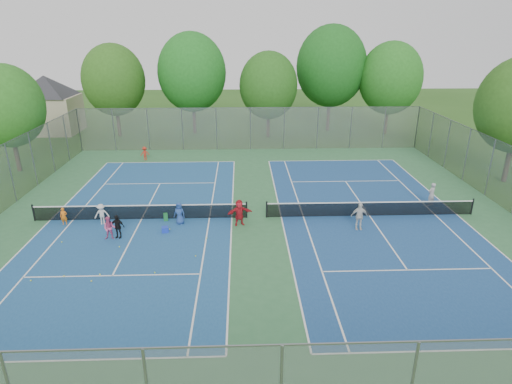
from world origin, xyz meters
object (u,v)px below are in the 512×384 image
ball_hopper (166,217)px  ball_crate (165,230)px  net_left (141,212)px  instructor (431,194)px  net_right (370,209)px

ball_hopper → ball_crate: bearing=-82.2°
net_left → instructor: (18.41, 1.47, 0.34)m
net_right → instructor: 4.66m
net_right → instructor: (4.41, 1.47, 0.34)m
net_left → net_right: (14.00, 0.00, 0.00)m
net_right → ball_crate: size_ratio=34.56×
ball_crate → instructor: (16.68, 3.29, 0.63)m
net_left → ball_crate: bearing=-46.6°
ball_crate → net_left: bearing=133.4°
net_left → ball_crate: 2.52m
ball_crate → ball_hopper: bearing=97.8°
net_left → instructor: instructor is taller
net_right → ball_crate: 12.42m
ball_crate → instructor: 17.02m
ball_crate → ball_hopper: 1.57m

